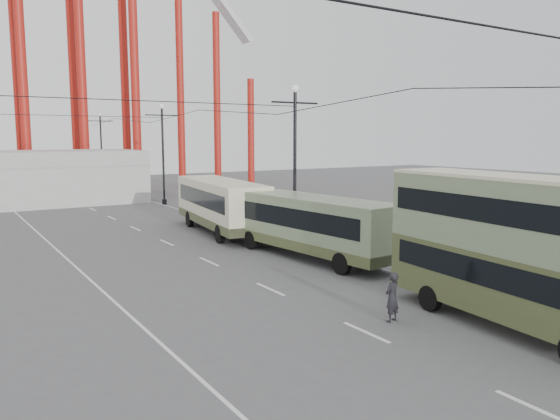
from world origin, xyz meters
TOP-DOWN VIEW (x-y plane):
  - ground at (0.00, 0.00)m, footprint 160.00×160.00m
  - road_markings at (-0.86, 19.70)m, footprint 12.52×120.00m
  - lamp_post_mid at (5.60, 18.00)m, footprint 3.20×0.44m
  - lamp_post_far at (5.60, 40.00)m, footprint 3.20×0.44m
  - lamp_post_distant at (5.60, 62.00)m, footprint 3.20×0.44m
  - fairground_shed at (-6.00, 47.00)m, footprint 22.00×10.00m
  - double_decker_bus at (3.29, 1.71)m, footprint 3.18×9.63m
  - single_decker_green at (3.86, 14.28)m, footprint 3.74×11.65m
  - single_decker_cream at (3.34, 23.45)m, footprint 4.25×11.40m
  - pedestrian at (0.44, 4.33)m, footprint 0.71×0.55m

SIDE VIEW (x-z plane):
  - ground at x=0.00m, z-range 0.00..0.00m
  - road_markings at x=-0.86m, z-range 0.00..0.01m
  - pedestrian at x=0.44m, z-range 0.00..1.74m
  - single_decker_green at x=3.86m, z-range 0.21..3.44m
  - single_decker_cream at x=3.34m, z-range 0.22..3.68m
  - fairground_shed at x=-6.00m, z-range 0.00..5.00m
  - double_decker_bus at x=3.29m, z-range 0.31..5.39m
  - lamp_post_mid at x=5.60m, z-range 0.02..9.34m
  - lamp_post_far at x=5.60m, z-range 0.02..9.34m
  - lamp_post_distant at x=5.60m, z-range 0.02..9.34m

